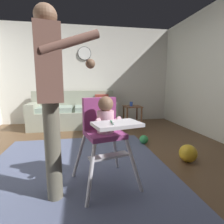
# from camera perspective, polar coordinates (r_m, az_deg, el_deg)

# --- Properties ---
(ground) EXTENTS (6.07, 6.87, 0.10)m
(ground) POSITION_cam_1_polar(r_m,az_deg,el_deg) (2.55, -4.03, -16.53)
(ground) COLOR brown
(wall_far) EXTENTS (5.27, 0.06, 2.53)m
(wall_far) POSITION_cam_1_polar(r_m,az_deg,el_deg) (4.96, -7.58, 11.55)
(wall_far) COLOR silver
(wall_far) RESTS_ON ground
(area_rug) EXTENTS (2.26, 2.91, 0.01)m
(area_rug) POSITION_cam_1_polar(r_m,az_deg,el_deg) (2.20, -11.06, -19.50)
(area_rug) COLOR #515976
(area_rug) RESTS_ON ground
(couch) EXTENTS (2.04, 0.86, 0.86)m
(couch) POSITION_cam_1_polar(r_m,az_deg,el_deg) (4.49, -11.90, -0.28)
(couch) COLOR gray
(couch) RESTS_ON ground
(high_chair) EXTENTS (0.72, 0.82, 0.94)m
(high_chair) POSITION_cam_1_polar(r_m,az_deg,el_deg) (1.81, -2.35, -4.07)
(high_chair) COLOR silver
(high_chair) RESTS_ON ground
(adult_standing) EXTENTS (0.57, 0.50, 1.70)m
(adult_standing) POSITION_cam_1_polar(r_m,az_deg,el_deg) (1.67, -19.05, 5.56)
(adult_standing) COLOR #635F50
(adult_standing) RESTS_ON ground
(toy_ball) EXTENTS (0.15, 0.15, 0.15)m
(toy_ball) POSITION_cam_1_polar(r_m,az_deg,el_deg) (3.23, 10.12, -8.60)
(toy_ball) COLOR green
(toy_ball) RESTS_ON ground
(toy_ball_second) EXTENTS (0.24, 0.24, 0.24)m
(toy_ball_second) POSITION_cam_1_polar(r_m,az_deg,el_deg) (2.68, 23.08, -12.03)
(toy_ball_second) COLOR gold
(toy_ball_second) RESTS_ON ground
(side_table) EXTENTS (0.40, 0.40, 0.52)m
(side_table) POSITION_cam_1_polar(r_m,az_deg,el_deg) (4.27, 6.49, 0.04)
(side_table) COLOR brown
(side_table) RESTS_ON ground
(sippy_cup) EXTENTS (0.07, 0.07, 0.10)m
(sippy_cup) POSITION_cam_1_polar(r_m,az_deg,el_deg) (4.23, 6.15, 2.56)
(sippy_cup) COLOR #284CB7
(sippy_cup) RESTS_ON side_table
(wall_clock) EXTENTS (0.35, 0.04, 0.35)m
(wall_clock) POSITION_cam_1_polar(r_m,az_deg,el_deg) (4.97, -8.78, 17.98)
(wall_clock) COLOR white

